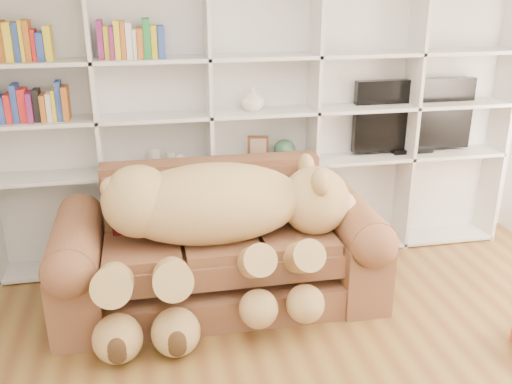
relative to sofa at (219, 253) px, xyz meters
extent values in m
cube|color=silver|center=(0.47, 0.86, 0.97)|extent=(5.00, 0.02, 2.70)
cube|color=silver|center=(0.47, 0.83, 0.82)|extent=(4.40, 0.03, 2.40)
cube|color=silver|center=(-0.85, 0.67, 0.82)|extent=(0.03, 0.35, 2.40)
cube|color=silver|center=(0.03, 0.67, 0.82)|extent=(0.03, 0.35, 2.40)
cube|color=silver|center=(0.91, 0.67, 0.82)|extent=(0.03, 0.35, 2.40)
cube|color=silver|center=(1.79, 0.67, 0.82)|extent=(0.03, 0.35, 2.40)
cube|color=silver|center=(2.67, 0.67, 0.82)|extent=(0.03, 0.35, 2.40)
cube|color=silver|center=(0.47, 0.67, -0.35)|extent=(4.40, 0.35, 0.03)
cube|color=silver|center=(0.47, 0.67, 0.47)|extent=(4.40, 0.35, 0.03)
cube|color=silver|center=(0.47, 0.67, 0.92)|extent=(4.40, 0.35, 0.03)
cube|color=silver|center=(0.47, 0.67, 1.37)|extent=(4.40, 0.35, 0.03)
cube|color=brown|center=(0.00, -0.04, -0.26)|extent=(2.29, 0.93, 0.24)
cube|color=brown|center=(0.00, -0.07, 0.10)|extent=(1.70, 0.76, 0.33)
cube|color=brown|center=(0.00, 0.36, 0.33)|extent=(1.70, 0.22, 0.60)
cube|color=brown|center=(-1.03, -0.04, -0.08)|extent=(0.35, 1.04, 0.60)
cube|color=brown|center=(1.03, -0.04, -0.08)|extent=(0.35, 1.04, 0.60)
cylinder|color=brown|center=(-1.03, -0.04, 0.22)|extent=(0.35, 0.98, 0.35)
cylinder|color=brown|center=(1.03, -0.04, 0.22)|extent=(0.35, 0.98, 0.35)
ellipsoid|color=tan|center=(-0.05, -0.10, 0.45)|extent=(1.35, 0.65, 0.58)
sphere|color=tan|center=(-0.57, -0.10, 0.51)|extent=(0.51, 0.51, 0.51)
sphere|color=tan|center=(0.71, -0.10, 0.41)|extent=(0.51, 0.51, 0.51)
sphere|color=beige|center=(0.91, -0.10, 0.34)|extent=(0.26, 0.26, 0.26)
sphere|color=#3F2B16|center=(1.01, -0.10, 0.33)|extent=(0.08, 0.08, 0.08)
ellipsoid|color=tan|center=(0.69, -0.28, 0.62)|extent=(0.12, 0.20, 0.20)
ellipsoid|color=tan|center=(0.69, 0.08, 0.62)|extent=(0.12, 0.20, 0.20)
sphere|color=tan|center=(-0.73, -0.10, 0.61)|extent=(0.17, 0.17, 0.17)
cylinder|color=tan|center=(0.18, -0.45, 0.13)|extent=(0.22, 0.62, 0.45)
cylinder|color=tan|center=(0.50, -0.45, 0.13)|extent=(0.22, 0.62, 0.45)
cylinder|color=tan|center=(-0.75, -0.45, 0.09)|extent=(0.26, 0.72, 0.53)
cylinder|color=tan|center=(-0.38, -0.45, 0.09)|extent=(0.26, 0.72, 0.53)
sphere|color=tan|center=(0.18, -0.64, -0.12)|extent=(0.27, 0.27, 0.27)
sphere|color=tan|center=(0.50, -0.64, -0.12)|extent=(0.27, 0.27, 0.27)
sphere|color=tan|center=(-0.75, -0.64, -0.22)|extent=(0.33, 0.33, 0.33)
sphere|color=tan|center=(-0.38, -0.64, -0.22)|extent=(0.33, 0.33, 0.33)
cube|color=#4F0D18|center=(-0.54, 0.17, 0.36)|extent=(0.47, 0.27, 0.48)
cube|color=black|center=(1.85, 0.72, 0.82)|extent=(1.10, 0.08, 0.63)
cube|color=black|center=(1.85, 0.72, 0.50)|extent=(0.37, 0.18, 0.04)
cube|color=#552F1D|center=(0.44, 0.67, 0.61)|extent=(0.18, 0.05, 0.22)
sphere|color=#2B5338|center=(0.67, 0.67, 0.58)|extent=(0.19, 0.19, 0.19)
cylinder|color=beige|center=(-0.42, 0.67, 0.57)|extent=(0.11, 0.11, 0.16)
cylinder|color=beige|center=(-0.30, 0.67, 0.55)|extent=(0.09, 0.09, 0.13)
sphere|color=white|center=(-0.22, 0.67, 0.54)|extent=(0.10, 0.10, 0.10)
imported|color=silver|center=(0.39, 0.67, 1.03)|extent=(0.23, 0.23, 0.20)
camera|label=1|loc=(-0.48, -3.86, 1.97)|focal=40.00mm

